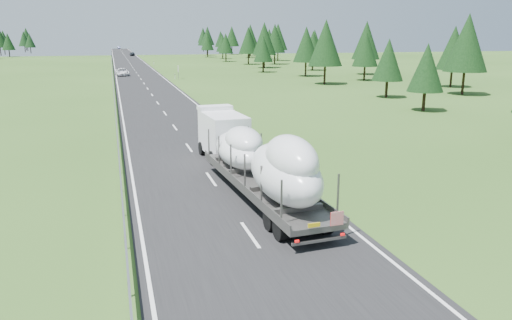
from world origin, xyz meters
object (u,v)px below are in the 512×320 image
object	(u,v)px
distant_van	(122,72)
distant_car_blue	(119,48)
highway_sign	(178,70)
distant_car_dark	(132,54)
boat_truck	(253,154)

from	to	relation	value
distant_van	distant_car_blue	xyz separation A→B (m)	(2.94, 206.70, -0.08)
highway_sign	distant_car_dark	size ratio (longest dim) A/B	0.56
highway_sign	distant_car_dark	bearing A→B (deg)	92.15
highway_sign	boat_truck	world-z (taller)	boat_truck
distant_van	distant_car_dark	size ratio (longest dim) A/B	1.22
distant_car_blue	boat_truck	bearing A→B (deg)	-92.42
boat_truck	distant_car_dark	xyz separation A→B (m)	(1.18, 185.53, -1.37)
boat_truck	distant_car_blue	size ratio (longest dim) A/B	4.46
distant_car_blue	distant_van	bearing A→B (deg)	-93.67
highway_sign	distant_car_dark	xyz separation A→B (m)	(-4.19, 111.66, -1.02)
boat_truck	highway_sign	bearing A→B (deg)	85.84
highway_sign	distant_car_blue	world-z (taller)	highway_sign
distant_van	distant_car_blue	bearing A→B (deg)	85.24
highway_sign	boat_truck	distance (m)	74.07
highway_sign	distant_car_blue	xyz separation A→B (m)	(-7.56, 217.39, -1.10)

